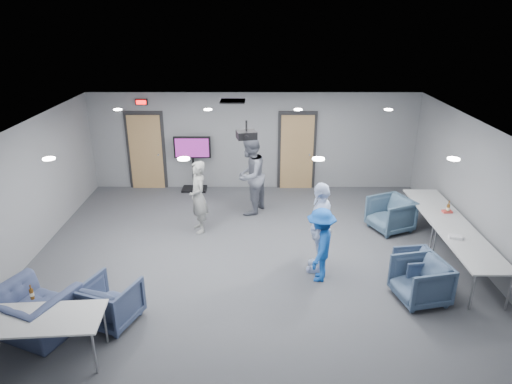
{
  "coord_description": "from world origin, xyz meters",
  "views": [
    {
      "loc": [
        0.09,
        -8.25,
        4.73
      ],
      "look_at": [
        0.07,
        0.59,
        1.2
      ],
      "focal_mm": 32.0,
      "sensor_mm": 36.0,
      "label": 1
    }
  ],
  "objects_px": {
    "chair_right_b": "(415,267)",
    "chair_right_c": "(421,281)",
    "chair_front_b": "(33,312)",
    "chair_front_a": "(111,302)",
    "table_right_b": "(471,249)",
    "person_d": "(320,245)",
    "person_b": "(250,176)",
    "tv_stand": "(193,160)",
    "person_a": "(198,197)",
    "table_front_left": "(34,321)",
    "table_right_a": "(434,207)",
    "projector": "(246,135)",
    "chair_right_a": "(390,214)",
    "bottle_front": "(32,294)",
    "person_c": "(320,227)",
    "bottle_right": "(448,208)"
  },
  "relations": [
    {
      "from": "chair_right_b",
      "to": "chair_right_c",
      "type": "xyz_separation_m",
      "value": [
        -0.1,
        -0.56,
        0.07
      ]
    },
    {
      "from": "chair_front_b",
      "to": "chair_front_a",
      "type": "bearing_deg",
      "value": -142.56
    },
    {
      "from": "table_right_b",
      "to": "chair_front_a",
      "type": "bearing_deg",
      "value": 100.71
    },
    {
      "from": "person_d",
      "to": "table_right_b",
      "type": "bearing_deg",
      "value": 104.42
    },
    {
      "from": "person_b",
      "to": "tv_stand",
      "type": "distance_m",
      "value": 2.21
    },
    {
      "from": "person_a",
      "to": "table_front_left",
      "type": "bearing_deg",
      "value": -44.14
    },
    {
      "from": "chair_right_b",
      "to": "chair_front_a",
      "type": "xyz_separation_m",
      "value": [
        -5.28,
        -1.16,
        0.06
      ]
    },
    {
      "from": "person_b",
      "to": "table_front_left",
      "type": "height_order",
      "value": "person_b"
    },
    {
      "from": "person_d",
      "to": "table_right_a",
      "type": "height_order",
      "value": "person_d"
    },
    {
      "from": "chair_right_c",
      "to": "table_front_left",
      "type": "xyz_separation_m",
      "value": [
        -5.96,
        -1.5,
        0.31
      ]
    },
    {
      "from": "chair_front_b",
      "to": "tv_stand",
      "type": "height_order",
      "value": "tv_stand"
    },
    {
      "from": "person_a",
      "to": "chair_right_b",
      "type": "bearing_deg",
      "value": 42.43
    },
    {
      "from": "chair_front_a",
      "to": "projector",
      "type": "bearing_deg",
      "value": -106.36
    },
    {
      "from": "chair_right_b",
      "to": "chair_right_c",
      "type": "relative_size",
      "value": 0.82
    },
    {
      "from": "person_b",
      "to": "chair_right_a",
      "type": "bearing_deg",
      "value": 97.1
    },
    {
      "from": "bottle_front",
      "to": "projector",
      "type": "xyz_separation_m",
      "value": [
        3.13,
        3.23,
        1.58
      ]
    },
    {
      "from": "chair_right_c",
      "to": "chair_front_b",
      "type": "relative_size",
      "value": 0.71
    },
    {
      "from": "chair_front_b",
      "to": "person_a",
      "type": "bearing_deg",
      "value": -98.23
    },
    {
      "from": "person_d",
      "to": "person_c",
      "type": "bearing_deg",
      "value": -169.17
    },
    {
      "from": "chair_right_a",
      "to": "chair_right_c",
      "type": "xyz_separation_m",
      "value": [
        -0.22,
        -2.75,
        -0.01
      ]
    },
    {
      "from": "chair_front_b",
      "to": "projector",
      "type": "height_order",
      "value": "projector"
    },
    {
      "from": "person_d",
      "to": "chair_front_a",
      "type": "bearing_deg",
      "value": -53.65
    },
    {
      "from": "chair_right_a",
      "to": "tv_stand",
      "type": "distance_m",
      "value": 5.45
    },
    {
      "from": "bottle_right",
      "to": "person_d",
      "type": "bearing_deg",
      "value": -153.95
    },
    {
      "from": "chair_front_b",
      "to": "tv_stand",
      "type": "bearing_deg",
      "value": -82.82
    },
    {
      "from": "person_c",
      "to": "chair_right_c",
      "type": "xyz_separation_m",
      "value": [
        1.63,
        -1.03,
        -0.52
      ]
    },
    {
      "from": "chair_right_a",
      "to": "chair_front_b",
      "type": "height_order",
      "value": "chair_right_a"
    },
    {
      "from": "person_a",
      "to": "person_b",
      "type": "height_order",
      "value": "person_b"
    },
    {
      "from": "chair_right_c",
      "to": "bottle_front",
      "type": "xyz_separation_m",
      "value": [
        -6.18,
        -1.03,
        0.44
      ]
    },
    {
      "from": "table_right_b",
      "to": "table_front_left",
      "type": "distance_m",
      "value": 7.34
    },
    {
      "from": "bottle_right",
      "to": "chair_right_a",
      "type": "bearing_deg",
      "value": 146.24
    },
    {
      "from": "tv_stand",
      "to": "table_right_b",
      "type": "bearing_deg",
      "value": -39.4
    },
    {
      "from": "person_a",
      "to": "projector",
      "type": "height_order",
      "value": "projector"
    },
    {
      "from": "person_d",
      "to": "bottle_front",
      "type": "xyz_separation_m",
      "value": [
        -4.51,
        -1.71,
        0.1
      ]
    },
    {
      "from": "bottle_right",
      "to": "table_front_left",
      "type": "bearing_deg",
      "value": -153.48
    },
    {
      "from": "chair_right_c",
      "to": "table_right_a",
      "type": "xyz_separation_m",
      "value": [
        1.08,
        2.48,
        0.31
      ]
    },
    {
      "from": "person_b",
      "to": "chair_right_a",
      "type": "relative_size",
      "value": 2.28
    },
    {
      "from": "chair_right_b",
      "to": "bottle_right",
      "type": "xyz_separation_m",
      "value": [
        1.12,
        1.52,
        0.52
      ]
    },
    {
      "from": "person_b",
      "to": "table_right_a",
      "type": "bearing_deg",
      "value": 97.06
    },
    {
      "from": "person_b",
      "to": "chair_front_a",
      "type": "xyz_separation_m",
      "value": [
        -2.18,
        -4.33,
        -0.61
      ]
    },
    {
      "from": "bottle_right",
      "to": "projector",
      "type": "xyz_separation_m",
      "value": [
        -4.26,
        0.11,
        1.57
      ]
    },
    {
      "from": "person_b",
      "to": "chair_right_c",
      "type": "height_order",
      "value": "person_b"
    },
    {
      "from": "person_d",
      "to": "chair_front_b",
      "type": "distance_m",
      "value": 4.91
    },
    {
      "from": "chair_front_a",
      "to": "bottle_front",
      "type": "height_order",
      "value": "bottle_front"
    },
    {
      "from": "person_a",
      "to": "table_front_left",
      "type": "relative_size",
      "value": 0.85
    },
    {
      "from": "person_a",
      "to": "chair_right_c",
      "type": "relative_size",
      "value": 1.99
    },
    {
      "from": "chair_right_a",
      "to": "bottle_front",
      "type": "relative_size",
      "value": 3.57
    },
    {
      "from": "table_right_b",
      "to": "bottle_right",
      "type": "distance_m",
      "value": 1.51
    },
    {
      "from": "table_right_a",
      "to": "projector",
      "type": "height_order",
      "value": "projector"
    },
    {
      "from": "chair_right_a",
      "to": "bottle_front",
      "type": "xyz_separation_m",
      "value": [
        -6.4,
        -3.78,
        0.43
      ]
    }
  ]
}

